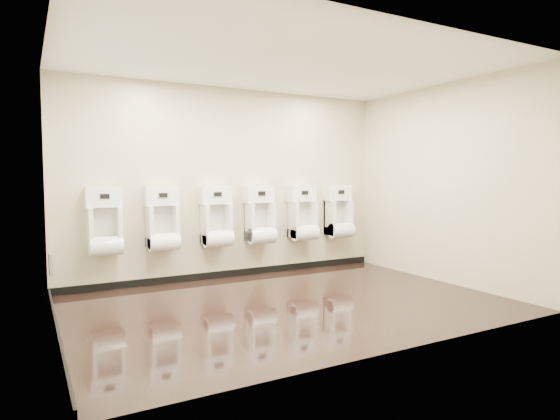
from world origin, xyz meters
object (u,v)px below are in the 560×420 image
(urinal_0, at_px, (105,226))
(urinal_4, at_px, (303,217))
(urinal_2, at_px, (216,221))
(urinal_5, at_px, (339,215))
(urinal_1, at_px, (163,224))
(urinal_3, at_px, (260,219))
(access_panel, at_px, (50,264))

(urinal_0, distance_m, urinal_4, 2.97)
(urinal_2, height_order, urinal_4, same)
(urinal_0, xyz_separation_m, urinal_5, (3.67, 0.00, 0.00))
(urinal_0, relative_size, urinal_5, 1.00)
(urinal_1, bearing_deg, urinal_3, 0.00)
(urinal_4, distance_m, urinal_5, 0.70)
(urinal_4, bearing_deg, urinal_1, 180.00)
(urinal_5, bearing_deg, urinal_3, 180.00)
(urinal_3, bearing_deg, access_panel, -172.12)
(urinal_1, xyz_separation_m, urinal_2, (0.78, 0.00, 0.00))
(urinal_2, height_order, urinal_5, same)
(access_panel, xyz_separation_m, urinal_0, (0.66, 0.40, 0.36))
(access_panel, relative_size, urinal_0, 0.29)
(access_panel, distance_m, urinal_2, 2.24)
(urinal_2, xyz_separation_m, urinal_5, (2.15, 0.00, 0.00))
(access_panel, bearing_deg, urinal_3, 7.88)
(urinal_3, height_order, urinal_5, same)
(urinal_1, distance_m, urinal_2, 0.78)
(urinal_1, bearing_deg, urinal_4, 0.00)
(urinal_1, height_order, urinal_3, same)
(urinal_0, height_order, urinal_1, same)
(urinal_0, relative_size, urinal_3, 1.00)
(access_panel, height_order, urinal_2, urinal_2)
(urinal_3, distance_m, urinal_4, 0.76)
(urinal_2, bearing_deg, urinal_1, 180.00)
(urinal_5, bearing_deg, urinal_1, 180.00)
(urinal_4, height_order, urinal_5, same)
(urinal_3, bearing_deg, urinal_0, 180.00)
(urinal_1, xyz_separation_m, urinal_4, (2.23, 0.00, 0.00))
(access_panel, height_order, urinal_3, urinal_3)
(urinal_0, distance_m, urinal_5, 3.67)
(urinal_0, bearing_deg, access_panel, -148.75)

